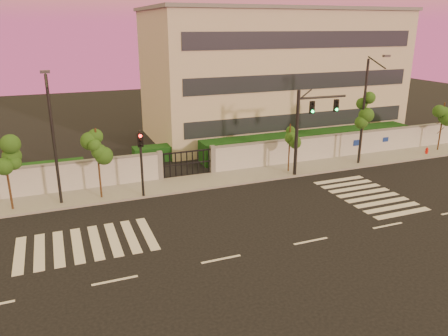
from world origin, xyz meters
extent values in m
plane|color=black|center=(0.00, 0.00, 0.00)|extent=(120.00, 120.00, 0.00)
cube|color=gray|center=(0.00, 10.50, 0.07)|extent=(60.00, 3.00, 0.15)
cube|color=#B3B5BA|center=(14.50, 12.00, 1.00)|extent=(31.00, 0.30, 2.00)
cube|color=slate|center=(14.50, 12.00, 2.06)|extent=(31.00, 0.36, 0.12)
cube|color=slate|center=(-5.00, 12.00, 1.10)|extent=(0.35, 0.35, 2.20)
cube|color=slate|center=(-1.00, 12.00, 1.10)|extent=(0.35, 0.35, 2.20)
cube|color=#103512|center=(9.00, 14.50, 0.90)|extent=(20.00, 2.00, 1.80)
cube|color=#103512|center=(-3.00, 17.00, 0.60)|extent=(6.00, 1.50, 1.20)
cube|color=beige|center=(9.00, 22.00, 6.00)|extent=(24.00, 12.00, 12.00)
cube|color=#262D38|center=(9.00, 15.98, 2.50)|extent=(22.00, 0.08, 1.40)
cube|color=#262D38|center=(9.00, 15.98, 6.00)|extent=(22.00, 0.08, 1.40)
cube|color=#262D38|center=(9.00, 15.98, 9.50)|extent=(22.00, 0.08, 1.40)
cube|color=slate|center=(9.00, 22.00, 12.10)|extent=(24.40, 12.40, 0.30)
cube|color=silver|center=(-14.00, 4.00, 0.01)|extent=(0.50, 4.00, 0.02)
cube|color=silver|center=(-13.10, 4.00, 0.01)|extent=(0.50, 4.00, 0.02)
cube|color=silver|center=(-12.20, 4.00, 0.01)|extent=(0.50, 4.00, 0.02)
cube|color=silver|center=(-11.30, 4.00, 0.01)|extent=(0.50, 4.00, 0.02)
cube|color=silver|center=(-10.40, 4.00, 0.01)|extent=(0.50, 4.00, 0.02)
cube|color=silver|center=(-9.50, 4.00, 0.01)|extent=(0.50, 4.00, 0.02)
cube|color=silver|center=(-8.60, 4.00, 0.01)|extent=(0.50, 4.00, 0.02)
cube|color=silver|center=(-7.70, 4.00, 0.01)|extent=(0.50, 4.00, 0.02)
cube|color=silver|center=(7.00, 1.00, 0.01)|extent=(4.00, 0.50, 0.02)
cube|color=silver|center=(7.00, 1.90, 0.01)|extent=(4.00, 0.50, 0.02)
cube|color=silver|center=(7.00, 2.80, 0.01)|extent=(4.00, 0.50, 0.02)
cube|color=silver|center=(7.00, 3.70, 0.01)|extent=(4.00, 0.50, 0.02)
cube|color=silver|center=(7.00, 4.60, 0.01)|extent=(4.00, 0.50, 0.02)
cube|color=silver|center=(7.00, 5.50, 0.01)|extent=(4.00, 0.50, 0.02)
cube|color=silver|center=(7.00, 6.40, 0.01)|extent=(4.00, 0.50, 0.02)
cube|color=silver|center=(7.00, 7.30, 0.01)|extent=(4.00, 0.50, 0.02)
cube|color=silver|center=(-10.00, 0.00, 0.01)|extent=(2.00, 0.15, 0.01)
cube|color=silver|center=(-5.00, 0.00, 0.01)|extent=(2.00, 0.15, 0.01)
cube|color=silver|center=(0.00, 0.00, 0.01)|extent=(2.00, 0.15, 0.01)
cube|color=silver|center=(5.00, 0.00, 0.01)|extent=(2.00, 0.15, 0.01)
cylinder|color=#382314|center=(-14.59, 9.94, 2.20)|extent=(0.13, 0.13, 4.40)
sphere|color=#234814|center=(-14.59, 9.94, 3.52)|extent=(1.20, 1.20, 1.20)
sphere|color=#234814|center=(-14.21, 10.16, 2.86)|extent=(0.92, 0.92, 0.92)
cylinder|color=#382314|center=(-9.39, 9.92, 2.34)|extent=(0.12, 0.12, 4.67)
sphere|color=#234814|center=(-9.39, 9.92, 3.74)|extent=(1.09, 1.09, 1.09)
sphere|color=#234814|center=(-9.04, 10.11, 3.04)|extent=(0.83, 0.83, 0.83)
sphere|color=#234814|center=(-9.69, 9.77, 3.27)|extent=(0.79, 0.79, 0.79)
cylinder|color=#382314|center=(4.41, 10.12, 1.90)|extent=(0.11, 0.11, 3.79)
sphere|color=#234814|center=(4.41, 10.12, 3.04)|extent=(0.99, 0.99, 0.99)
sphere|color=#234814|center=(4.72, 10.30, 2.47)|extent=(0.76, 0.76, 0.76)
sphere|color=#234814|center=(4.14, 9.99, 2.66)|extent=(0.72, 0.72, 0.72)
cylinder|color=#382314|center=(11.02, 10.19, 2.87)|extent=(0.13, 0.13, 5.74)
sphere|color=#234814|center=(11.02, 10.19, 4.59)|extent=(1.15, 1.15, 1.15)
sphere|color=#234814|center=(11.39, 10.40, 3.73)|extent=(0.88, 0.88, 0.88)
sphere|color=#234814|center=(10.71, 10.04, 4.02)|extent=(0.84, 0.84, 0.84)
cylinder|color=#382314|center=(19.71, 10.45, 2.18)|extent=(0.12, 0.12, 4.36)
sphere|color=#234814|center=(19.71, 10.45, 3.48)|extent=(1.12, 1.12, 1.12)
sphere|color=#234814|center=(20.07, 10.65, 2.83)|extent=(0.86, 0.86, 0.86)
sphere|color=#234814|center=(19.41, 10.30, 3.05)|extent=(0.82, 0.82, 0.82)
cylinder|color=black|center=(4.46, 9.28, 3.18)|extent=(0.25, 0.25, 6.36)
cylinder|color=black|center=(6.41, 9.28, 5.75)|extent=(3.90, 0.30, 0.16)
cube|color=black|center=(5.59, 9.23, 5.08)|extent=(0.36, 0.18, 0.92)
sphere|color=#0CF259|center=(5.59, 9.12, 4.79)|extent=(0.21, 0.21, 0.21)
cube|color=black|center=(7.64, 9.23, 5.08)|extent=(0.36, 0.18, 0.92)
sphere|color=#0CF259|center=(7.64, 9.12, 4.79)|extent=(0.21, 0.21, 0.21)
cylinder|color=black|center=(-6.84, 9.15, 2.24)|extent=(0.16, 0.16, 4.49)
cube|color=black|center=(-6.84, 9.10, 3.89)|extent=(0.35, 0.18, 0.90)
sphere|color=red|center=(-6.84, 8.99, 4.17)|extent=(0.20, 0.20, 0.20)
cylinder|color=black|center=(-11.83, 9.89, 4.01)|extent=(0.18, 0.18, 8.02)
cylinder|color=black|center=(-11.83, 8.99, 7.82)|extent=(0.10, 1.92, 0.78)
cube|color=#3F3F44|center=(-11.83, 8.08, 8.33)|extent=(0.50, 0.25, 0.15)
cylinder|color=black|center=(10.68, 9.87, 4.15)|extent=(0.19, 0.19, 8.29)
cylinder|color=black|center=(10.68, 8.94, 8.08)|extent=(0.10, 1.98, 0.81)
cube|color=#3F3F44|center=(10.68, 8.01, 8.60)|extent=(0.52, 0.26, 0.16)
cylinder|color=red|center=(17.84, 9.87, 0.23)|extent=(0.21, 0.21, 0.47)
cylinder|color=red|center=(17.84, 9.87, 0.51)|extent=(0.26, 0.26, 0.09)
sphere|color=red|center=(17.84, 9.87, 0.62)|extent=(0.17, 0.17, 0.17)
cylinder|color=red|center=(17.84, 9.87, 0.33)|extent=(0.28, 0.19, 0.09)
camera|label=1|loc=(-11.68, -17.23, 10.66)|focal=35.00mm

